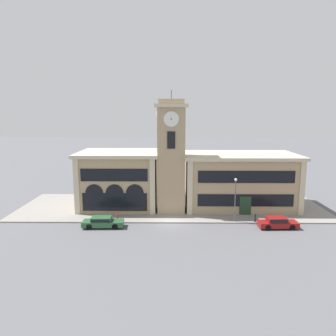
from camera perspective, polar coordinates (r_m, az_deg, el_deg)
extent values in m
plane|color=#56565B|center=(40.99, 0.53, -9.63)|extent=(300.00, 300.00, 0.00)
cube|color=gray|center=(47.73, 0.56, -6.77)|extent=(43.07, 14.18, 0.15)
cube|color=tan|center=(44.30, 0.56, 1.27)|extent=(3.64, 3.64, 14.20)
cube|color=beige|center=(43.86, 0.58, 10.79)|extent=(4.34, 4.34, 0.45)
cube|color=tan|center=(43.88, 0.58, 11.48)|extent=(3.35, 3.35, 0.60)
cylinder|color=#4C4C51|center=(43.92, 0.58, 12.65)|extent=(0.10, 0.10, 1.20)
cylinder|color=silver|center=(41.98, 0.57, 8.53)|extent=(1.95, 0.10, 1.95)
cylinder|color=black|center=(41.91, 0.57, 8.53)|extent=(0.16, 0.04, 0.16)
cylinder|color=silver|center=(43.90, -1.89, 8.56)|extent=(0.10, 1.95, 1.95)
cylinder|color=black|center=(43.90, -1.99, 8.56)|extent=(0.04, 0.16, 0.16)
cube|color=black|center=(42.12, 0.56, 4.88)|extent=(1.02, 0.10, 2.20)
cube|color=tan|center=(48.06, -8.41, -2.19)|extent=(10.74, 8.89, 7.59)
cube|color=beige|center=(47.42, -8.52, 2.57)|extent=(11.44, 9.59, 0.45)
cube|color=beige|center=(44.86, -15.66, -3.28)|extent=(0.70, 0.16, 7.59)
cube|color=beige|center=(43.13, -2.74, -3.43)|extent=(0.70, 0.16, 7.59)
cube|color=black|center=(43.40, -9.38, -1.22)|extent=(8.80, 0.10, 1.67)
cube|color=black|center=(44.21, -9.26, -5.86)|extent=(8.59, 0.10, 2.43)
cylinder|color=black|center=(44.44, -12.72, -4.28)|extent=(2.36, 0.06, 2.36)
cylinder|color=black|center=(43.90, -9.30, -4.34)|extent=(2.36, 0.06, 2.36)
cylinder|color=black|center=(43.51, -5.81, -4.38)|extent=(2.36, 0.06, 2.36)
cube|color=tan|center=(48.47, 12.27, -2.38)|extent=(15.41, 8.89, 7.30)
cube|color=beige|center=(47.84, 12.43, 2.16)|extent=(16.11, 9.59, 0.45)
cube|color=beige|center=(43.15, 3.84, -3.64)|extent=(0.70, 0.16, 7.30)
cube|color=beige|center=(46.35, 22.35, -3.42)|extent=(0.70, 0.16, 7.30)
cube|color=black|center=(43.86, 13.50, -1.52)|extent=(12.64, 0.10, 1.61)
cube|color=#1E3823|center=(44.75, 13.31, -6.48)|extent=(1.50, 0.12, 2.63)
cube|color=black|center=(44.56, 13.35, -5.50)|extent=(12.64, 0.10, 1.63)
cube|color=#285633|center=(40.25, -11.22, -9.41)|extent=(4.90, 1.93, 0.63)
cube|color=#285633|center=(40.11, -11.53, -8.66)|extent=(2.38, 1.66, 0.47)
cube|color=black|center=(40.11, -11.53, -8.66)|extent=(2.29, 1.69, 0.35)
cylinder|color=black|center=(40.80, -8.93, -9.32)|extent=(0.72, 0.25, 0.71)
cylinder|color=black|center=(39.36, -9.22, -10.03)|extent=(0.72, 0.25, 0.71)
cylinder|color=black|center=(41.29, -13.12, -9.22)|extent=(0.72, 0.25, 0.71)
cylinder|color=black|center=(39.87, -13.56, -9.92)|extent=(0.72, 0.25, 0.71)
cube|color=maroon|center=(41.37, 18.59, -9.24)|extent=(4.64, 1.87, 0.61)
cube|color=maroon|center=(41.14, 18.39, -8.50)|extent=(2.25, 1.61, 0.53)
cube|color=black|center=(41.14, 18.39, -8.50)|extent=(2.17, 1.64, 0.40)
cylinder|color=black|center=(42.57, 20.05, -9.00)|extent=(0.70, 0.25, 0.69)
cylinder|color=black|center=(41.27, 20.81, -9.63)|extent=(0.70, 0.25, 0.69)
cylinder|color=black|center=(41.63, 16.37, -9.22)|extent=(0.70, 0.25, 0.69)
cylinder|color=black|center=(40.30, 17.01, -9.88)|extent=(0.70, 0.25, 0.69)
cylinder|color=#4C4C51|center=(41.38, 11.60, -5.72)|extent=(0.12, 0.12, 5.12)
sphere|color=silver|center=(40.76, 11.73, -2.00)|extent=(0.36, 0.36, 0.36)
cylinder|color=black|center=(42.33, 14.94, -8.48)|extent=(0.18, 0.18, 0.90)
sphere|color=black|center=(42.17, 14.97, -7.80)|extent=(0.16, 0.16, 0.16)
cylinder|color=red|center=(41.85, -8.77, -8.62)|extent=(0.22, 0.22, 0.70)
sphere|color=red|center=(41.72, -8.79, -8.06)|extent=(0.19, 0.19, 0.19)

